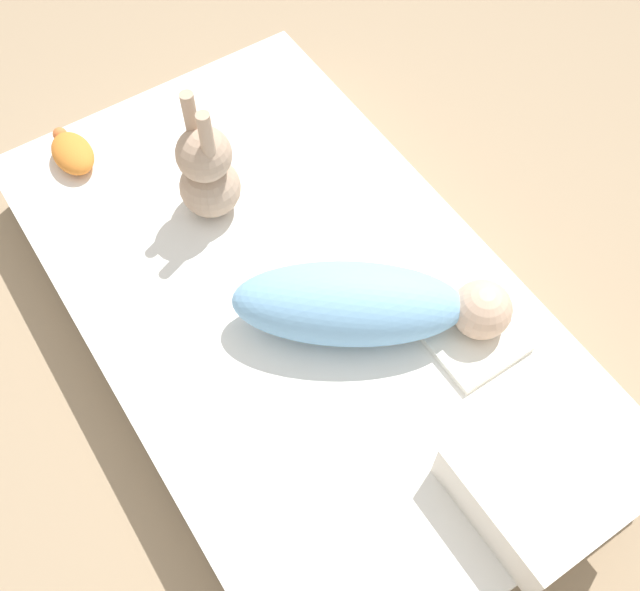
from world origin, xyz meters
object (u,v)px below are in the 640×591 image
at_px(pillow, 547,478).
at_px(bunny_plush, 207,172).
at_px(swaddled_baby, 365,305).
at_px(turtle_plush, 72,152).

relative_size(pillow, bunny_plush, 0.94).
bearing_deg(swaddled_baby, pillow, -45.78).
bearing_deg(pillow, turtle_plush, 17.93).
relative_size(swaddled_baby, turtle_plush, 3.14).
xyz_separation_m(pillow, turtle_plush, (1.34, 0.43, -0.03)).
bearing_deg(turtle_plush, bunny_plush, -145.34).
bearing_deg(turtle_plush, pillow, -162.07).
height_order(swaddled_baby, turtle_plush, swaddled_baby).
distance_m(swaddled_baby, turtle_plush, 0.90).
xyz_separation_m(bunny_plush, turtle_plush, (0.34, 0.23, -0.10)).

